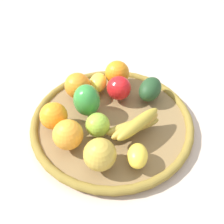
% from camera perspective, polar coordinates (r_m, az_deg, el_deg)
% --- Properties ---
extents(ground_plane, '(2.40, 2.40, 0.00)m').
position_cam_1_polar(ground_plane, '(0.73, 0.00, -2.87)').
color(ground_plane, '#C2AD9B').
rests_on(ground_plane, ground).
extents(basket, '(0.47, 0.47, 0.03)m').
position_cam_1_polar(basket, '(0.72, 0.00, -2.03)').
color(basket, olive).
rests_on(basket, ground_plane).
extents(apple_1, '(0.07, 0.07, 0.06)m').
position_cam_1_polar(apple_1, '(0.64, -3.25, -3.05)').
color(apple_1, '#8DBA35').
rests_on(apple_1, basket).
extents(orange_1, '(0.08, 0.08, 0.07)m').
position_cam_1_polar(orange_1, '(0.67, -13.40, -0.89)').
color(orange_1, orange).
rests_on(orange_1, basket).
extents(orange_3, '(0.09, 0.09, 0.08)m').
position_cam_1_polar(orange_3, '(0.75, -7.99, 6.07)').
color(orange_3, orange).
rests_on(orange_3, basket).
extents(apple_0, '(0.09, 0.09, 0.08)m').
position_cam_1_polar(apple_0, '(0.58, -2.85, -9.83)').
color(apple_0, gold).
rests_on(apple_0, basket).
extents(apple_2, '(0.08, 0.08, 0.07)m').
position_cam_1_polar(apple_2, '(0.74, 1.61, 5.58)').
color(apple_2, red).
rests_on(apple_2, basket).
extents(bell_pepper, '(0.11, 0.11, 0.09)m').
position_cam_1_polar(bell_pepper, '(0.69, -5.89, 2.74)').
color(bell_pepper, '#338B37').
rests_on(bell_pepper, basket).
extents(banana_bunch, '(0.16, 0.12, 0.06)m').
position_cam_1_polar(banana_bunch, '(0.64, 5.51, -3.08)').
color(banana_bunch, '#A98E35').
rests_on(banana_bunch, basket).
extents(lemon_0, '(0.09, 0.08, 0.05)m').
position_cam_1_polar(lemon_0, '(0.78, -3.24, 6.85)').
color(lemon_0, yellow).
rests_on(lemon_0, basket).
extents(orange_0, '(0.08, 0.08, 0.08)m').
position_cam_1_polar(orange_0, '(0.62, -10.20, -5.22)').
color(orange_0, orange).
rests_on(orange_0, basket).
extents(avocado, '(0.10, 0.07, 0.06)m').
position_cam_1_polar(avocado, '(0.76, 8.87, 5.28)').
color(avocado, '#204221').
rests_on(avocado, basket).
extents(lemon_1, '(0.08, 0.07, 0.05)m').
position_cam_1_polar(lemon_1, '(0.59, 5.95, -10.11)').
color(lemon_1, yellow).
rests_on(lemon_1, basket).
extents(orange_2, '(0.10, 0.10, 0.08)m').
position_cam_1_polar(orange_2, '(0.80, 1.21, 9.08)').
color(orange_2, orange).
rests_on(orange_2, basket).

